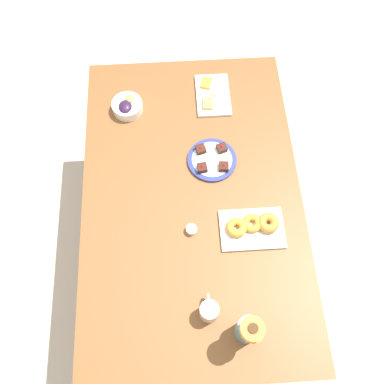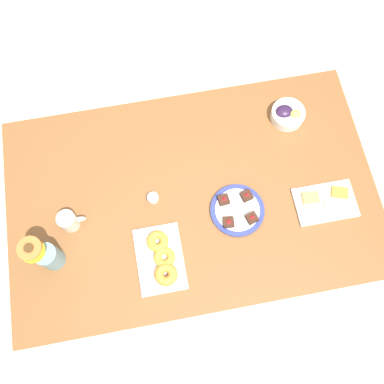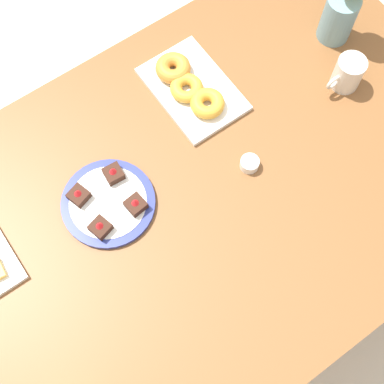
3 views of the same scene
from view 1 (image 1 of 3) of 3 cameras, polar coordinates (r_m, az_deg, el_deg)
ground_plane at (r=2.64m, az=-0.00°, el=-7.30°), size 6.00×6.00×0.00m
dining_table at (r=2.03m, az=-0.00°, el=-1.52°), size 1.60×1.00×0.74m
coffee_mug at (r=1.74m, az=2.30°, el=-15.57°), size 0.11×0.08×0.10m
grape_bowl at (r=2.19m, az=-8.63°, el=11.25°), size 0.15×0.15×0.07m
cheese_platter at (r=2.24m, az=2.74°, el=12.84°), size 0.26×0.17×0.03m
croissant_platter at (r=1.89m, az=8.11°, el=-4.59°), size 0.19×0.28×0.05m
jam_cup_honey at (r=1.87m, az=-0.06°, el=-5.02°), size 0.05×0.05×0.03m
dessert_plate at (r=2.02m, az=2.68°, el=4.34°), size 0.23×0.23×0.05m
flower_vase at (r=1.71m, az=7.49°, el=-17.73°), size 0.11×0.09×0.25m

